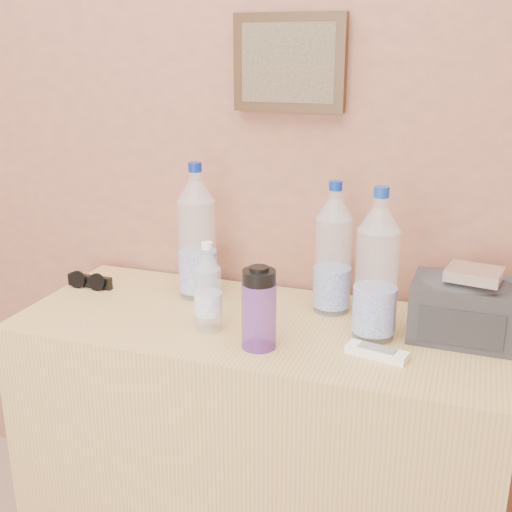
{
  "coord_description": "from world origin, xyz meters",
  "views": [
    {
      "loc": [
        0.72,
        0.3,
        1.44
      ],
      "look_at": [
        0.23,
        1.71,
        0.95
      ],
      "focal_mm": 45.0,
      "sensor_mm": 36.0,
      "label": 1
    }
  ],
  "objects": [
    {
      "name": "pet_large_d",
      "position": [
        0.53,
        1.73,
        0.93
      ],
      "size": [
        0.1,
        0.1,
        0.37
      ],
      "rotation": [
        0.0,
        0.0,
        0.39
      ],
      "color": "#CFE2FE",
      "rests_on": "dresser"
    },
    {
      "name": "pet_large_b",
      "position": [
        0.02,
        1.84,
        0.94
      ],
      "size": [
        0.1,
        0.1,
        0.38
      ],
      "rotation": [
        0.0,
        0.0,
        -0.29
      ],
      "color": "silver",
      "rests_on": "dresser"
    },
    {
      "name": "toiletry_bag",
      "position": [
        0.73,
        1.79,
        0.85
      ],
      "size": [
        0.24,
        0.18,
        0.16
      ],
      "primitive_type": null,
      "rotation": [
        0.0,
        0.0,
        -0.02
      ],
      "color": "black",
      "rests_on": "dresser"
    },
    {
      "name": "picture_frame",
      "position": [
        0.23,
        1.98,
        1.4
      ],
      "size": [
        0.3,
        0.03,
        0.25
      ],
      "primitive_type": null,
      "color": "#382311",
      "rests_on": "room_shell"
    },
    {
      "name": "sunglasses",
      "position": [
        -0.31,
        1.79,
        0.79
      ],
      "size": [
        0.14,
        0.05,
        0.04
      ],
      "primitive_type": null,
      "rotation": [
        0.0,
        0.0,
        -0.01
      ],
      "color": "black",
      "rests_on": "dresser"
    },
    {
      "name": "nalgene_bottle",
      "position": [
        0.28,
        1.59,
        0.87
      ],
      "size": [
        0.08,
        0.08,
        0.2
      ],
      "rotation": [
        0.0,
        0.0,
        0.2
      ],
      "color": "#622CAB",
      "rests_on": "dresser"
    },
    {
      "name": "pet_small",
      "position": [
        0.13,
        1.64,
        0.87
      ],
      "size": [
        0.07,
        0.07,
        0.23
      ],
      "rotation": [
        0.0,
        0.0,
        -0.23
      ],
      "color": "white",
      "rests_on": "dresser"
    },
    {
      "name": "ac_remote",
      "position": [
        0.55,
        1.63,
        0.78
      ],
      "size": [
        0.15,
        0.07,
        0.02
      ],
      "primitive_type": "cube",
      "rotation": [
        0.0,
        0.0,
        -0.21
      ],
      "color": "silver",
      "rests_on": "dresser"
    },
    {
      "name": "pet_large_c",
      "position": [
        0.39,
        1.86,
        0.93
      ],
      "size": [
        0.09,
        0.09,
        0.35
      ],
      "rotation": [
        0.0,
        0.0,
        0.33
      ],
      "color": "silver",
      "rests_on": "dresser"
    },
    {
      "name": "foil_packet",
      "position": [
        0.74,
        1.77,
        0.94
      ],
      "size": [
        0.14,
        0.12,
        0.02
      ],
      "primitive_type": "cube",
      "rotation": [
        0.0,
        0.0,
        -0.17
      ],
      "color": "silver",
      "rests_on": "toiletry_bag"
    },
    {
      "name": "dresser",
      "position": [
        0.23,
        1.72,
        0.39
      ],
      "size": [
        1.23,
        0.51,
        0.77
      ],
      "primitive_type": "cube",
      "color": "tan",
      "rests_on": "ground"
    }
  ]
}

